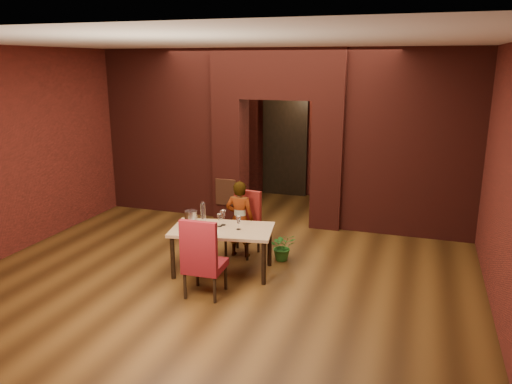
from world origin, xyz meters
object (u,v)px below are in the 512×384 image
Objects in this scene: person_seated at (240,219)px; water_bottle at (203,213)px; wine_glass_b at (223,218)px; chair_far at (242,224)px; dining_table at (223,250)px; wine_bucket at (191,218)px; chair_near at (205,256)px; wine_glass_a at (219,220)px; potted_plant at (283,247)px; wine_glass_c at (239,223)px.

person_seated reaches higher than water_bottle.
chair_far is at bearing 83.80° from wine_glass_b.
dining_table is 0.65m from wine_bucket.
chair_far is at bearing -91.03° from chair_near.
potted_plant is (0.76, 0.66, -0.54)m from wine_glass_a.
dining_table is 1.34× the size of chair_near.
dining_table is at bearing -134.41° from potted_plant.
chair_near reaches higher than wine_glass_c.
wine_glass_c is at bearing -105.64° from chair_near.
wine_glass_c is 0.59m from water_bottle.
person_seated reaches higher than dining_table.
water_bottle is 0.77× the size of potted_plant.
wine_glass_c reaches higher than dining_table.
wine_glass_b is at bearing 70.35° from wine_glass_a.
wine_bucket is at bearing -147.31° from potted_plant.
chair_far is 0.83× the size of person_seated.
chair_far is 4.46× the size of wine_glass_b.
chair_near reaches higher than water_bottle.
wine_glass_c is (0.21, -0.71, 0.26)m from chair_far.
person_seated reaches higher than wine_glass_b.
dining_table is 0.76m from chair_far.
person_seated is at bearing 84.47° from wine_glass_b.
dining_table is at bearing -87.66° from chair_near.
wine_glass_c is 0.71m from wine_bucket.
chair_far is at bearing 77.79° from dining_table.
water_bottle is (0.12, 0.14, 0.05)m from wine_bucket.
chair_near is 5.43× the size of wine_glass_c.
chair_far is 0.74m from wine_glass_a.
wine_bucket reaches higher than wine_glass_a.
water_bottle is at bearing -112.08° from chair_far.
chair_near is at bearing 86.89° from person_seated.
wine_glass_a is (-0.08, -0.62, 0.16)m from person_seated.
potted_plant is (1.04, 0.60, -0.62)m from water_bottle.
wine_glass_b is (-0.07, -0.61, 0.28)m from chair_far.
water_bottle is at bearing 169.62° from wine_glass_a.
dining_table is 1.42× the size of chair_far.
wine_glass_c is (0.28, -0.11, -0.01)m from wine_glass_b.
wine_glass_a is 1.14m from potted_plant.
chair_near is (0.03, -1.47, 0.03)m from chair_far.
wine_glass_b reaches higher than wine_glass_a.
water_bottle is (-0.58, 0.08, 0.07)m from wine_glass_c.
chair_near is (0.06, -0.73, 0.20)m from dining_table.
chair_near is at bearing -64.35° from water_bottle.
chair_near is 2.45× the size of potted_plant.
chair_near reaches higher than wine_bucket.
water_bottle reaches higher than wine_glass_c.
dining_table is 0.49m from wine_glass_c.
person_seated is 0.71m from water_bottle.
wine_bucket is (-0.53, 0.70, 0.25)m from chair_near.
wine_glass_c is at bearing -65.17° from chair_far.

